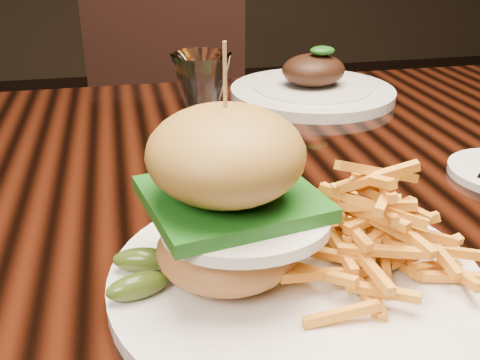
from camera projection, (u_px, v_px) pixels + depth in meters
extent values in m
cube|color=black|center=(268.00, 183.00, 0.73)|extent=(1.60, 0.90, 0.04)
cylinder|color=silver|center=(295.00, 278.00, 0.49)|extent=(0.33, 0.33, 0.01)
ellipsoid|color=#AB6A37|center=(227.00, 249.00, 0.47)|extent=(0.12, 0.12, 0.05)
ellipsoid|color=silver|center=(247.00, 226.00, 0.44)|extent=(0.14, 0.11, 0.01)
ellipsoid|color=orange|center=(281.00, 224.00, 0.44)|extent=(0.03, 0.03, 0.01)
cube|color=#1C6419|center=(226.00, 204.00, 0.46)|extent=(0.16, 0.15, 0.01)
ellipsoid|color=brown|center=(226.00, 154.00, 0.44)|extent=(0.13, 0.13, 0.08)
cylinder|color=#9E7C49|center=(225.00, 107.00, 0.42)|extent=(0.00, 0.00, 0.10)
ellipsoid|color=#253A0F|center=(138.00, 286.00, 0.45)|extent=(0.06, 0.03, 0.02)
ellipsoid|color=#253A0F|center=(143.00, 260.00, 0.49)|extent=(0.06, 0.03, 0.02)
cube|color=silver|center=(209.00, 142.00, 0.77)|extent=(0.07, 0.07, 0.03)
cylinder|color=white|center=(205.00, 200.00, 0.64)|extent=(0.06, 0.06, 0.00)
cylinder|color=white|center=(204.00, 164.00, 0.62)|extent=(0.01, 0.01, 0.09)
cone|color=white|center=(202.00, 91.00, 0.59)|extent=(0.06, 0.06, 0.08)
cylinder|color=silver|center=(312.00, 93.00, 1.01)|extent=(0.29, 0.29, 0.02)
cylinder|color=silver|center=(312.00, 92.00, 1.01)|extent=(0.21, 0.21, 0.02)
ellipsoid|color=black|center=(313.00, 70.00, 0.99)|extent=(0.11, 0.09, 0.06)
ellipsoid|color=#1C6419|center=(322.00, 51.00, 0.97)|extent=(0.04, 0.03, 0.02)
cube|color=black|center=(167.00, 155.00, 1.55)|extent=(0.52, 0.52, 0.06)
cube|color=black|center=(166.00, 48.00, 1.63)|extent=(0.46, 0.11, 0.50)
cylinder|color=black|center=(95.00, 265.00, 1.46)|extent=(0.04, 0.04, 0.45)
cylinder|color=black|center=(241.00, 260.00, 1.48)|extent=(0.04, 0.04, 0.45)
cylinder|color=black|center=(114.00, 199.00, 1.80)|extent=(0.04, 0.04, 0.45)
cylinder|color=black|center=(232.00, 195.00, 1.83)|extent=(0.04, 0.04, 0.45)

